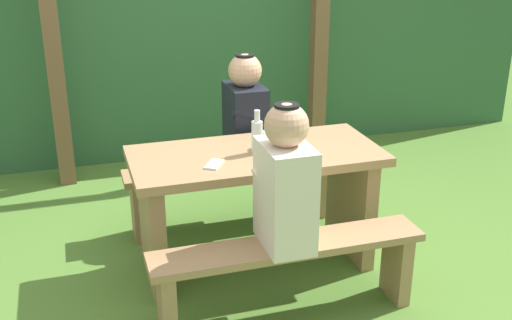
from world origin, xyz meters
name	(u,v)px	position (x,y,z in m)	size (l,w,h in m)	color
ground_plane	(256,264)	(0.00, 0.00, 0.00)	(12.00, 12.00, 0.00)	#507C2F
hedge_backdrop	(178,45)	(0.00, 2.34, 0.88)	(6.40, 0.83, 1.77)	#2F5F36
pergola_post_left	(54,57)	(-1.04, 1.61, 0.98)	(0.12, 0.12, 1.97)	brown
pergola_post_right	(319,42)	(1.04, 1.61, 0.98)	(0.12, 0.12, 1.97)	brown
picnic_table	(256,189)	(0.00, 0.00, 0.49)	(1.40, 0.64, 0.72)	#9E7A51
bench_near	(288,264)	(0.00, -0.55, 0.31)	(1.40, 0.24, 0.43)	#9E7A51
bench_far	(231,181)	(0.00, 0.55, 0.31)	(1.40, 0.24, 0.43)	#9E7A51
person_white_shirt	(285,182)	(-0.02, -0.55, 0.76)	(0.25, 0.35, 0.72)	silver
person_black_coat	(245,114)	(0.10, 0.55, 0.76)	(0.25, 0.35, 0.72)	black
drinking_glass	(267,140)	(0.08, 0.04, 0.77)	(0.07, 0.07, 0.10)	silver
bottle_left	(289,139)	(0.16, -0.08, 0.80)	(0.06, 0.06, 0.21)	silver
bottle_right	(285,129)	(0.20, 0.07, 0.81)	(0.06, 0.06, 0.22)	silver
bottle_center	(257,136)	(0.00, -0.02, 0.82)	(0.06, 0.06, 0.25)	silver
cell_phone	(214,164)	(-0.27, -0.13, 0.72)	(0.07, 0.14, 0.01)	silver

